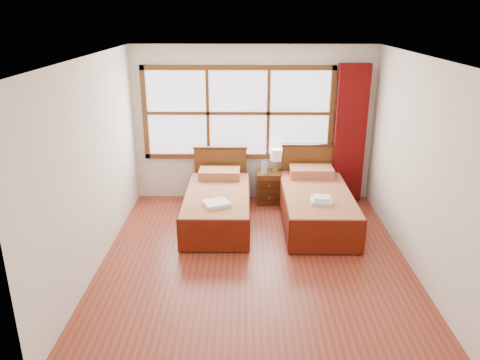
{
  "coord_description": "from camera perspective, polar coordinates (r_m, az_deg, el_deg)",
  "views": [
    {
      "loc": [
        -0.13,
        -5.42,
        3.1
      ],
      "look_at": [
        -0.2,
        0.7,
        0.87
      ],
      "focal_mm": 35.0,
      "sensor_mm": 36.0,
      "label": 1
    }
  ],
  "objects": [
    {
      "name": "floor",
      "position": [
        6.24,
        1.8,
        -9.78
      ],
      "size": [
        4.5,
        4.5,
        0.0
      ],
      "primitive_type": "plane",
      "color": "brown",
      "rests_on": "ground"
    },
    {
      "name": "ceiling",
      "position": [
        5.45,
        2.1,
        14.72
      ],
      "size": [
        4.5,
        4.5,
        0.0
      ],
      "primitive_type": "plane",
      "rotation": [
        3.14,
        0.0,
        0.0
      ],
      "color": "white",
      "rests_on": "wall_back"
    },
    {
      "name": "window",
      "position": [
        7.8,
        -0.24,
        8.15
      ],
      "size": [
        3.16,
        0.06,
        1.56
      ],
      "color": "white",
      "rests_on": "wall_back"
    },
    {
      "name": "towels_left",
      "position": [
        6.61,
        -2.88,
        -2.88
      ],
      "size": [
        0.43,
        0.41,
        0.05
      ],
      "rotation": [
        0.0,
        0.0,
        0.4
      ],
      "color": "white",
      "rests_on": "bed_left"
    },
    {
      "name": "wall_back",
      "position": [
        7.88,
        1.6,
        6.78
      ],
      "size": [
        4.0,
        0.0,
        4.0
      ],
      "primitive_type": "plane",
      "rotation": [
        1.57,
        0.0,
        0.0
      ],
      "color": "silver",
      "rests_on": "floor"
    },
    {
      "name": "wall_right",
      "position": [
        6.1,
        21.09,
        1.45
      ],
      "size": [
        0.0,
        4.5,
        4.5
      ],
      "primitive_type": "plane",
      "rotation": [
        1.57,
        0.0,
        -1.57
      ],
      "color": "silver",
      "rests_on": "floor"
    },
    {
      "name": "bed_right",
      "position": [
        7.27,
        9.23,
        -2.92
      ],
      "size": [
        1.02,
        2.04,
        0.99
      ],
      "color": "#3A1C0C",
      "rests_on": "floor"
    },
    {
      "name": "towels_right",
      "position": [
        6.74,
        9.9,
        -2.39
      ],
      "size": [
        0.32,
        0.29,
        0.09
      ],
      "rotation": [
        0.0,
        0.0,
        -0.09
      ],
      "color": "white",
      "rests_on": "bed_right"
    },
    {
      "name": "curtain",
      "position": [
        7.96,
        13.24,
        5.43
      ],
      "size": [
        0.5,
        0.16,
        2.3
      ],
      "primitive_type": "cube",
      "color": "#5B0909",
      "rests_on": "wall_back"
    },
    {
      "name": "bed_left",
      "position": [
        7.2,
        -2.74,
        -3.0
      ],
      "size": [
        0.98,
        2.0,
        0.95
      ],
      "color": "#3A1C0C",
      "rests_on": "floor"
    },
    {
      "name": "lamp",
      "position": [
        7.85,
        4.41,
        3.0
      ],
      "size": [
        0.2,
        0.2,
        0.38
      ],
      "color": "gold",
      "rests_on": "nightstand"
    },
    {
      "name": "nightstand",
      "position": [
        7.95,
        3.55,
        -0.9
      ],
      "size": [
        0.41,
        0.41,
        0.54
      ],
      "color": "#593213",
      "rests_on": "floor"
    },
    {
      "name": "bottle_far",
      "position": [
        7.74,
        3.09,
        1.56
      ],
      "size": [
        0.06,
        0.06,
        0.24
      ],
      "color": "silver",
      "rests_on": "nightstand"
    },
    {
      "name": "bottle_near",
      "position": [
        7.72,
        2.81,
        1.43
      ],
      "size": [
        0.06,
        0.06,
        0.22
      ],
      "color": "silver",
      "rests_on": "nightstand"
    },
    {
      "name": "wall_left",
      "position": [
        6.01,
        -17.51,
        1.61
      ],
      "size": [
        0.0,
        4.5,
        4.5
      ],
      "primitive_type": "plane",
      "rotation": [
        1.57,
        0.0,
        1.57
      ],
      "color": "silver",
      "rests_on": "floor"
    }
  ]
}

